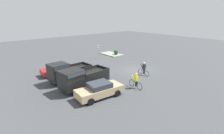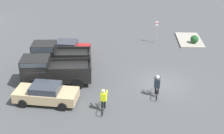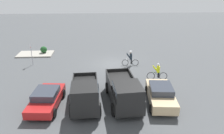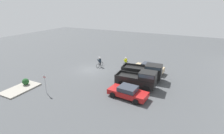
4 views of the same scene
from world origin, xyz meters
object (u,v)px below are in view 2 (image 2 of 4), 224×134
Objects in this scene: pickup_truck_1 at (56,55)px; cyclist_1 at (104,100)px; pickup_truck_0 at (52,70)px; shrub at (194,39)px; cyclist_0 at (157,85)px; fire_lane_sign at (157,29)px; sedan_0 at (46,94)px; sedan_1 at (67,48)px.

cyclist_1 is (-6.37, -4.44, -0.35)m from pickup_truck_1.
pickup_truck_0 is 1.10× the size of pickup_truck_1.
pickup_truck_0 is at bearing 124.67° from shrub.
cyclist_1 is (-1.99, 3.71, -0.07)m from cyclist_0.
fire_lane_sign is at bearing -4.40° from cyclist_0.
cyclist_1 reaches higher than sedan_0.
fire_lane_sign reaches higher than pickup_truck_1.
sedan_1 is at bearing -1.15° from pickup_truck_0.
sedan_0 is 1.02× the size of sedan_1.
fire_lane_sign is (3.39, -8.63, 0.77)m from sedan_1.
cyclist_0 is at bearing -118.23° from pickup_truck_1.
shrub is (-0.32, -3.84, -0.87)m from fire_lane_sign.
cyclist_1 is at bearing 160.20° from fire_lane_sign.
pickup_truck_0 reaches higher than cyclist_0.
pickup_truck_1 is at bearing 61.77° from cyclist_0.
shrub is at bearing -65.29° from pickup_truck_1.
cyclist_0 is 10.63m from fire_lane_sign.
pickup_truck_1 is 2.89m from sedan_1.
pickup_truck_1 is 7.77m from cyclist_1.
cyclist_0 is 0.95× the size of cyclist_1.
cyclist_0 is at bearing 175.60° from fire_lane_sign.
cyclist_0 is at bearing -61.76° from cyclist_1.
sedan_0 is 5.61m from pickup_truck_1.
fire_lane_sign reaches higher than cyclist_0.
cyclist_0 is (-7.20, -7.81, 0.21)m from sedan_1.
pickup_truck_0 reaches higher than sedan_0.
pickup_truck_1 is (5.58, 0.39, 0.45)m from sedan_0.
sedan_1 is 2.46× the size of cyclist_0.
pickup_truck_1 is 10.91m from fire_lane_sign.
pickup_truck_0 reaches higher than sedan_1.
fire_lane_sign reaches higher than sedan_1.
fire_lane_sign reaches higher than sedan_0.
cyclist_1 is (-3.56, -4.21, -0.35)m from pickup_truck_0.
cyclist_1 is 2.33× the size of shrub.
pickup_truck_1 reaches higher than cyclist_0.
fire_lane_sign is at bearing -36.04° from sedan_0.
sedan_0 is 5.55× the size of shrub.
fire_lane_sign reaches higher than cyclist_1.
pickup_truck_0 is 8.08m from cyclist_0.
pickup_truck_1 is 2.60× the size of cyclist_1.
cyclist_0 reaches higher than sedan_1.
cyclist_0 is (-1.57, -7.93, -0.28)m from pickup_truck_0.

